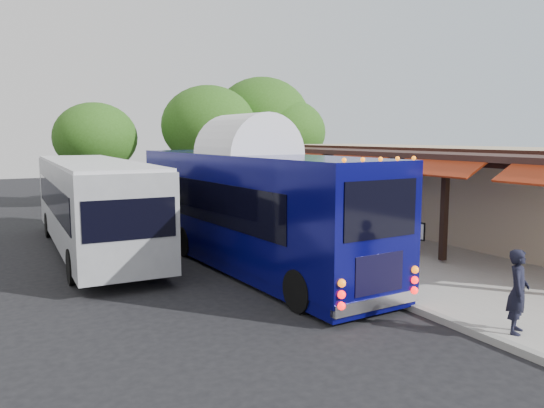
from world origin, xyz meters
TOP-DOWN VIEW (x-y plane):
  - ground at (0.00, 0.00)m, footprint 90.00×90.00m
  - sidewalk at (5.00, 4.00)m, footprint 10.00×40.00m
  - curb at (0.05, 4.00)m, footprint 0.20×40.00m
  - station_shelter at (8.38, 4.00)m, footprint 8.15×20.00m
  - coach_bus at (-1.45, 2.95)m, footprint 3.15×11.83m
  - city_bus at (-5.28, 7.52)m, footprint 2.84×11.94m
  - ped_a at (0.60, -5.00)m, footprint 0.73×0.67m
  - ped_b at (3.29, 6.42)m, footprint 1.17×1.06m
  - ped_c at (2.69, 10.39)m, footprint 1.21×0.90m
  - ped_d at (0.99, 5.59)m, footprint 1.19×0.78m
  - sign_board at (3.82, 1.13)m, footprint 0.18×0.49m
  - tree_left at (2.99, 17.34)m, footprint 5.43×5.43m
  - tree_mid at (7.57, 19.51)m, footprint 6.14×6.14m
  - tree_right at (8.63, 18.16)m, footprint 5.03×5.03m
  - tree_far at (-2.96, 19.59)m, footprint 4.64×4.64m

SIDE VIEW (x-z plane):
  - ground at x=0.00m, z-range 0.00..0.00m
  - sidewalk at x=5.00m, z-range 0.00..0.15m
  - curb at x=0.05m, z-range -0.01..0.15m
  - sign_board at x=3.82m, z-range 0.35..1.45m
  - ped_a at x=0.60m, z-range 0.15..1.83m
  - ped_d at x=0.99m, z-range 0.15..1.89m
  - ped_c at x=2.69m, z-range 0.15..2.06m
  - ped_b at x=3.29m, z-range 0.15..2.10m
  - city_bus at x=-5.28m, z-range 0.17..3.36m
  - station_shelter at x=8.38m, z-range 0.05..3.65m
  - coach_bus at x=-1.45m, z-range 0.14..3.89m
  - tree_far at x=-2.96m, z-range 0.99..6.92m
  - tree_right at x=8.63m, z-range 1.07..7.51m
  - tree_left at x=2.99m, z-range 1.16..8.12m
  - tree_mid at x=7.57m, z-range 1.31..9.17m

